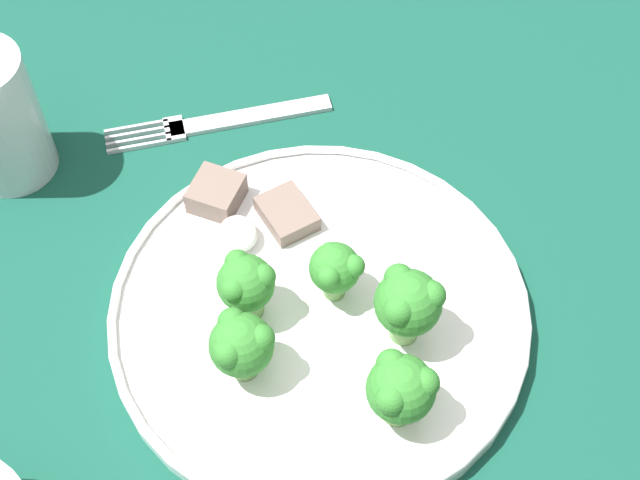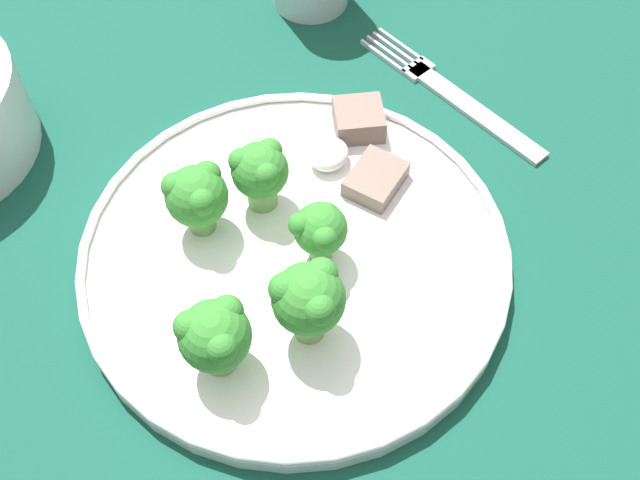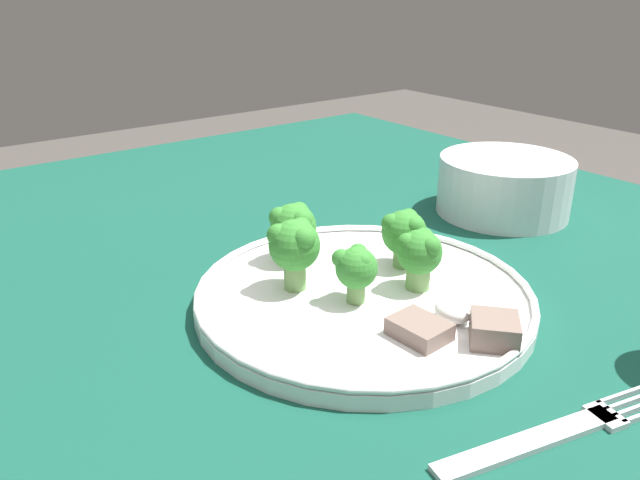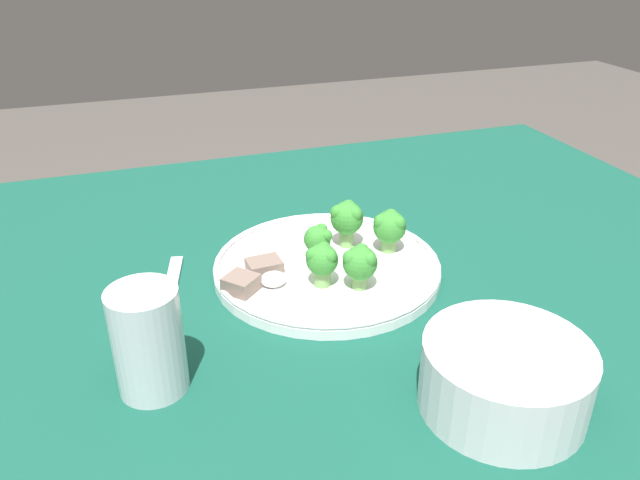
{
  "view_description": "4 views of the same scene",
  "coord_description": "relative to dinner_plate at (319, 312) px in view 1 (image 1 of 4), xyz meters",
  "views": [
    {
      "loc": [
        -0.27,
        0.11,
        1.29
      ],
      "look_at": [
        0.01,
        -0.04,
        0.82
      ],
      "focal_mm": 50.0,
      "sensor_mm": 36.0,
      "label": 1
    },
    {
      "loc": [
        -0.21,
        -0.19,
        1.18
      ],
      "look_at": [
        0.0,
        -0.04,
        0.79
      ],
      "focal_mm": 42.0,
      "sensor_mm": 36.0,
      "label": 2
    },
    {
      "loc": [
        0.33,
        -0.33,
        1.02
      ],
      "look_at": [
        -0.03,
        -0.05,
        0.82
      ],
      "focal_mm": 35.0,
      "sensor_mm": 36.0,
      "label": 3
    },
    {
      "loc": [
        0.22,
        0.6,
        1.16
      ],
      "look_at": [
        -0.0,
        -0.03,
        0.81
      ],
      "focal_mm": 35.0,
      "sensor_mm": 36.0,
      "label": 4
    }
  ],
  "objects": [
    {
      "name": "fork",
      "position": [
        0.19,
        -0.01,
        -0.01
      ],
      "size": [
        0.06,
        0.18,
        0.0
      ],
      "color": "silver",
      "rests_on": "table"
    },
    {
      "name": "table",
      "position": [
        0.01,
        0.02,
        -0.11
      ],
      "size": [
        1.22,
        0.95,
        0.76
      ],
      "color": "#114738",
      "rests_on": "ground_plane"
    },
    {
      "name": "meat_slice_front_slice",
      "position": [
        0.08,
        -0.01,
        0.01
      ],
      "size": [
        0.04,
        0.03,
        0.01
      ],
      "color": "#756056",
      "rests_on": "dinner_plate"
    },
    {
      "name": "broccoli_floret_back_left",
      "position": [
        -0.09,
        -0.01,
        0.04
      ],
      "size": [
        0.04,
        0.04,
        0.05
      ],
      "color": "#709E56",
      "rests_on": "dinner_plate"
    },
    {
      "name": "broccoli_floret_near_rim_left",
      "position": [
        0.0,
        -0.01,
        0.03
      ],
      "size": [
        0.03,
        0.03,
        0.05
      ],
      "color": "#709E56",
      "rests_on": "dinner_plate"
    },
    {
      "name": "broccoli_floret_front_left",
      "position": [
        -0.04,
        -0.04,
        0.04
      ],
      "size": [
        0.04,
        0.04,
        0.06
      ],
      "color": "#709E56",
      "rests_on": "dinner_plate"
    },
    {
      "name": "dinner_plate",
      "position": [
        0.0,
        0.0,
        0.0
      ],
      "size": [
        0.28,
        0.28,
        0.02
      ],
      "color": "white",
      "rests_on": "table"
    },
    {
      "name": "broccoli_floret_center_back",
      "position": [
        -0.02,
        0.06,
        0.04
      ],
      "size": [
        0.04,
        0.04,
        0.05
      ],
      "color": "#709E56",
      "rests_on": "dinner_plate"
    },
    {
      "name": "sauce_dollop",
      "position": [
        0.07,
        0.03,
        0.01
      ],
      "size": [
        0.03,
        0.03,
        0.02
      ],
      "color": "white",
      "rests_on": "dinner_plate"
    },
    {
      "name": "broccoli_floret_center_left",
      "position": [
        0.02,
        0.04,
        0.04
      ],
      "size": [
        0.04,
        0.04,
        0.05
      ],
      "color": "#709E56",
      "rests_on": "dinner_plate"
    },
    {
      "name": "meat_slice_middle_slice",
      "position": [
        0.11,
        0.02,
        0.01
      ],
      "size": [
        0.05,
        0.05,
        0.02
      ],
      "color": "#756056",
      "rests_on": "dinner_plate"
    }
  ]
}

